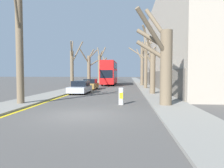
{
  "coord_description": "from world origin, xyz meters",
  "views": [
    {
      "loc": [
        2.45,
        -9.92,
        2.08
      ],
      "look_at": [
        -0.38,
        23.37,
        0.44
      ],
      "focal_mm": 32.0,
      "sensor_mm": 36.0,
      "label": 1
    }
  ],
  "objects_px": {
    "street_tree_left_4": "(105,70)",
    "double_decker_bus": "(109,72)",
    "street_tree_right_0": "(163,62)",
    "street_tree_right_3": "(142,63)",
    "street_tree_left_3": "(100,67)",
    "street_tree_right_2": "(146,63)",
    "street_tree_left_0": "(19,46)",
    "street_tree_left_1": "(72,67)",
    "street_tree_left_2": "(89,68)",
    "parked_car_0": "(80,87)",
    "street_tree_right_1": "(152,67)",
    "street_tree_left_5": "(109,72)",
    "parked_car_1": "(90,85)",
    "traffic_bollard": "(121,96)"
  },
  "relations": [
    {
      "from": "street_tree_left_3",
      "to": "street_tree_right_2",
      "type": "xyz_separation_m",
      "value": [
        9.41,
        -18.96,
        -0.12
      ]
    },
    {
      "from": "street_tree_right_1",
      "to": "double_decker_bus",
      "type": "xyz_separation_m",
      "value": [
        -6.08,
        17.97,
        -0.23
      ]
    },
    {
      "from": "traffic_bollard",
      "to": "street_tree_left_4",
      "type": "bearing_deg",
      "value": 98.37
    },
    {
      "from": "street_tree_left_2",
      "to": "street_tree_left_3",
      "type": "bearing_deg",
      "value": 88.63
    },
    {
      "from": "street_tree_left_0",
      "to": "street_tree_right_0",
      "type": "height_order",
      "value": "street_tree_left_0"
    },
    {
      "from": "street_tree_right_2",
      "to": "double_decker_bus",
      "type": "distance_m",
      "value": 11.55
    },
    {
      "from": "street_tree_left_0",
      "to": "street_tree_left_3",
      "type": "bearing_deg",
      "value": 89.48
    },
    {
      "from": "double_decker_bus",
      "to": "street_tree_left_3",
      "type": "bearing_deg",
      "value": 109.37
    },
    {
      "from": "street_tree_left_1",
      "to": "street_tree_left_2",
      "type": "height_order",
      "value": "street_tree_left_1"
    },
    {
      "from": "street_tree_left_5",
      "to": "parked_car_0",
      "type": "relative_size",
      "value": 1.41
    },
    {
      "from": "street_tree_right_0",
      "to": "street_tree_right_3",
      "type": "xyz_separation_m",
      "value": [
        0.16,
        22.95,
        1.22
      ]
    },
    {
      "from": "street_tree_right_2",
      "to": "parked_car_0",
      "type": "height_order",
      "value": "street_tree_right_2"
    },
    {
      "from": "street_tree_left_3",
      "to": "parked_car_0",
      "type": "bearing_deg",
      "value": -86.23
    },
    {
      "from": "street_tree_right_2",
      "to": "street_tree_left_5",
      "type": "bearing_deg",
      "value": 102.51
    },
    {
      "from": "street_tree_left_1",
      "to": "street_tree_right_1",
      "type": "distance_m",
      "value": 10.6
    },
    {
      "from": "street_tree_left_2",
      "to": "parked_car_0",
      "type": "height_order",
      "value": "street_tree_left_2"
    },
    {
      "from": "street_tree_right_2",
      "to": "parked_car_0",
      "type": "relative_size",
      "value": 1.84
    },
    {
      "from": "street_tree_right_2",
      "to": "street_tree_left_4",
      "type": "bearing_deg",
      "value": 107.52
    },
    {
      "from": "street_tree_left_1",
      "to": "street_tree_left_2",
      "type": "relative_size",
      "value": 1.02
    },
    {
      "from": "traffic_bollard",
      "to": "street_tree_left_3",
      "type": "bearing_deg",
      "value": 100.74
    },
    {
      "from": "street_tree_left_2",
      "to": "street_tree_right_1",
      "type": "relative_size",
      "value": 0.99
    },
    {
      "from": "parked_car_0",
      "to": "street_tree_right_2",
      "type": "bearing_deg",
      "value": 44.88
    },
    {
      "from": "street_tree_left_3",
      "to": "parked_car_0",
      "type": "xyz_separation_m",
      "value": [
        1.75,
        -26.59,
        -3.18
      ]
    },
    {
      "from": "street_tree_left_1",
      "to": "street_tree_right_1",
      "type": "relative_size",
      "value": 1.01
    },
    {
      "from": "street_tree_left_4",
      "to": "parked_car_1",
      "type": "bearing_deg",
      "value": -86.47
    },
    {
      "from": "street_tree_left_3",
      "to": "street_tree_right_3",
      "type": "xyz_separation_m",
      "value": [
        9.37,
        -11.96,
        0.26
      ]
    },
    {
      "from": "street_tree_right_1",
      "to": "street_tree_left_4",
      "type": "bearing_deg",
      "value": 103.85
    },
    {
      "from": "street_tree_right_2",
      "to": "street_tree_right_3",
      "type": "height_order",
      "value": "street_tree_right_3"
    },
    {
      "from": "street_tree_left_5",
      "to": "traffic_bollard",
      "type": "height_order",
      "value": "street_tree_left_5"
    },
    {
      "from": "street_tree_right_0",
      "to": "street_tree_right_3",
      "type": "distance_m",
      "value": 22.98
    },
    {
      "from": "street_tree_left_1",
      "to": "parked_car_0",
      "type": "height_order",
      "value": "street_tree_left_1"
    },
    {
      "from": "street_tree_left_4",
      "to": "double_decker_bus",
      "type": "relative_size",
      "value": 0.7
    },
    {
      "from": "street_tree_left_5",
      "to": "parked_car_0",
      "type": "bearing_deg",
      "value": -87.81
    },
    {
      "from": "street_tree_left_2",
      "to": "parked_car_0",
      "type": "relative_size",
      "value": 1.57
    },
    {
      "from": "street_tree_left_1",
      "to": "parked_car_1",
      "type": "relative_size",
      "value": 1.69
    },
    {
      "from": "street_tree_right_0",
      "to": "traffic_bollard",
      "type": "bearing_deg",
      "value": 167.54
    },
    {
      "from": "street_tree_left_1",
      "to": "street_tree_left_4",
      "type": "distance_m",
      "value": 34.37
    },
    {
      "from": "double_decker_bus",
      "to": "parked_car_0",
      "type": "distance_m",
      "value": 17.5
    },
    {
      "from": "street_tree_left_2",
      "to": "street_tree_left_5",
      "type": "height_order",
      "value": "street_tree_left_2"
    },
    {
      "from": "street_tree_left_0",
      "to": "street_tree_left_2",
      "type": "distance_m",
      "value": 23.35
    },
    {
      "from": "street_tree_right_3",
      "to": "parked_car_1",
      "type": "distance_m",
      "value": 12.33
    },
    {
      "from": "street_tree_left_1",
      "to": "double_decker_bus",
      "type": "relative_size",
      "value": 0.64
    },
    {
      "from": "street_tree_left_0",
      "to": "street_tree_left_2",
      "type": "relative_size",
      "value": 1.41
    },
    {
      "from": "street_tree_left_1",
      "to": "street_tree_left_4",
      "type": "xyz_separation_m",
      "value": [
        -0.01,
        34.37,
        0.33
      ]
    },
    {
      "from": "street_tree_right_2",
      "to": "street_tree_left_2",
      "type": "bearing_deg",
      "value": 143.11
    },
    {
      "from": "parked_car_1",
      "to": "street_tree_right_2",
      "type": "bearing_deg",
      "value": 15.14
    },
    {
      "from": "street_tree_right_1",
      "to": "double_decker_bus",
      "type": "bearing_deg",
      "value": 108.69
    },
    {
      "from": "street_tree_left_1",
      "to": "street_tree_left_3",
      "type": "height_order",
      "value": "street_tree_left_3"
    },
    {
      "from": "street_tree_left_0",
      "to": "street_tree_right_1",
      "type": "xyz_separation_m",
      "value": [
        9.65,
        7.81,
        -1.18
      ]
    },
    {
      "from": "street_tree_left_0",
      "to": "street_tree_left_1",
      "type": "xyz_separation_m",
      "value": [
        0.07,
        12.34,
        -0.92
      ]
    }
  ]
}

